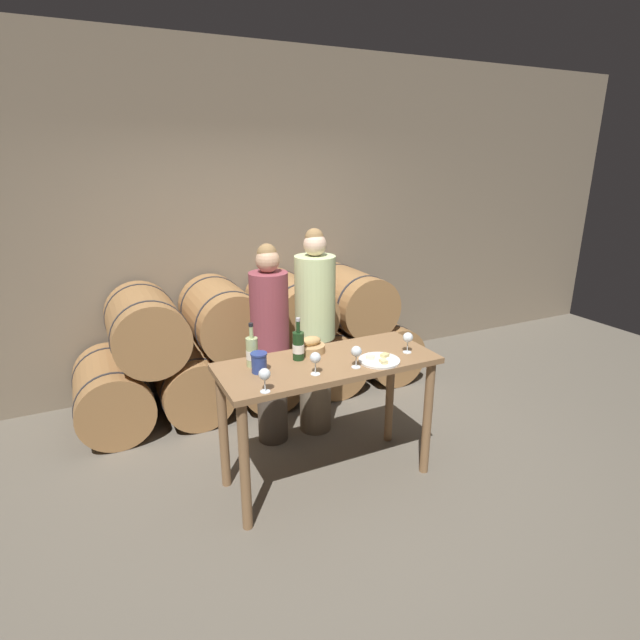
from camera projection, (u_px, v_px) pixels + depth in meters
name	position (u px, v px, depth m)	size (l,w,h in m)	color
ground_plane	(327.00, 477.00, 3.60)	(10.00, 10.00, 0.00)	#665E51
stone_wall_back	(234.00, 222.00, 4.85)	(10.00, 0.12, 3.20)	#7F705B
barrel_stack	(258.00, 343.00, 4.68)	(3.23, 0.92, 1.16)	#9E7042
tasting_table	(328.00, 381.00, 3.37)	(1.47, 0.60, 0.91)	olive
person_left	(270.00, 344.00, 3.85)	(0.29, 0.29, 1.61)	#4C4238
person_right	(315.00, 332.00, 3.99)	(0.32, 0.32, 1.69)	#756651
wine_bottle_red	(298.00, 346.00, 3.31)	(0.08, 0.08, 0.29)	#193819
wine_bottle_white	(252.00, 352.00, 3.21)	(0.08, 0.08, 0.29)	#ADBC7F
blue_crock	(259.00, 362.00, 3.12)	(0.11, 0.11, 0.13)	navy
bread_basket	(311.00, 346.00, 3.45)	(0.20, 0.20, 0.12)	tan
cheese_plate	(379.00, 360.00, 3.30)	(0.28, 0.28, 0.04)	white
wine_glass_far_left	(265.00, 375.00, 2.85)	(0.07, 0.07, 0.15)	white
wine_glass_left	(315.00, 358.00, 3.08)	(0.07, 0.07, 0.15)	white
wine_glass_center	(356.00, 352.00, 3.18)	(0.07, 0.07, 0.15)	white
wine_glass_right	(408.00, 338.00, 3.43)	(0.07, 0.07, 0.15)	white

